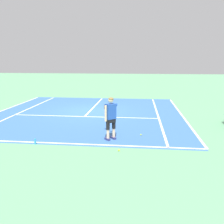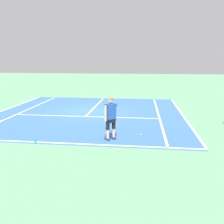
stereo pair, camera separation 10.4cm
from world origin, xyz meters
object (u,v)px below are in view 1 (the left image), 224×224
(tennis_player, at_px, (111,116))
(tennis_ball_near_feet, at_px, (119,150))
(tennis_ball_by_baseline, at_px, (141,135))
(water_bottle, at_px, (35,141))

(tennis_player, distance_m, tennis_ball_near_feet, 1.61)
(tennis_ball_by_baseline, bearing_deg, tennis_ball_near_feet, -112.18)
(tennis_player, height_order, water_bottle, tennis_player)
(tennis_ball_by_baseline, distance_m, water_bottle, 4.27)
(tennis_ball_near_feet, relative_size, tennis_ball_by_baseline, 1.00)
(tennis_player, distance_m, water_bottle, 3.04)
(tennis_ball_by_baseline, height_order, water_bottle, water_bottle)
(tennis_player, height_order, tennis_ball_near_feet, tennis_player)
(water_bottle, bearing_deg, tennis_ball_by_baseline, 21.15)
(tennis_player, bearing_deg, tennis_ball_by_baseline, 29.04)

